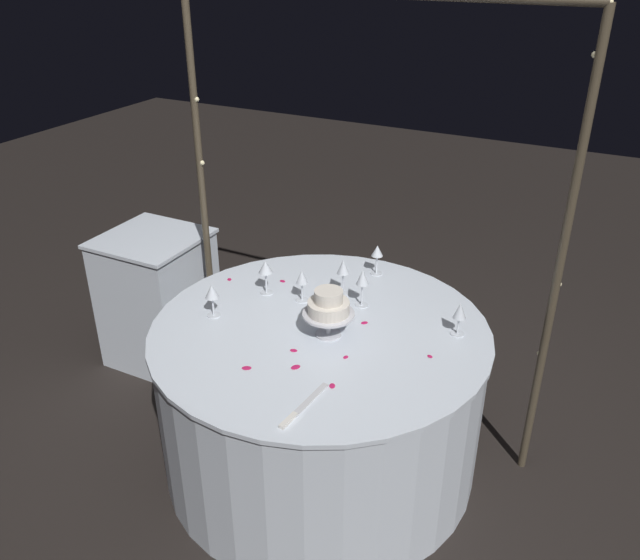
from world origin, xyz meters
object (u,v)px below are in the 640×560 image
Objects in this scene: wine_glass_5 at (212,293)px; tiered_cake at (329,307)px; wine_glass_2 at (377,253)px; decorative_arch at (362,171)px; side_table at (159,298)px; wine_glass_1 at (343,269)px; wine_glass_3 at (266,269)px; wine_glass_4 at (460,312)px; main_table at (320,396)px; wine_glass_6 at (302,279)px; wine_glass_0 at (362,279)px; cake_knife at (301,408)px.

tiered_cake is at bearing 9.76° from wine_glass_5.
wine_glass_2 is at bearing 93.54° from tiered_cake.
decorative_arch is at bearing 47.92° from wine_glass_5.
wine_glass_1 is (1.19, -0.04, 0.49)m from side_table.
wine_glass_4 is (0.91, 0.06, -0.02)m from wine_glass_3.
wine_glass_6 is at bearing 136.17° from main_table.
wine_glass_2 is at bearing 77.86° from wine_glass_1.
tiered_cake is at bearing -29.91° from main_table.
decorative_arch reaches higher than tiered_cake.
side_table reaches higher than main_table.
wine_glass_0 is 0.62× the size of cake_knife.
wine_glass_0 is 1.08× the size of wine_glass_3.
wine_glass_0 reaches higher than side_table.
wine_glass_6 is (-0.24, 0.21, -0.02)m from tiered_cake.
wine_glass_1 is (-0.12, 0.05, -0.00)m from wine_glass_0.
side_table is at bearing 167.24° from wine_glass_3.
wine_glass_0 reaches higher than wine_glass_2.
wine_glass_2 is (0.02, 0.19, -0.47)m from decorative_arch.
wine_glass_0 is at bearing -4.32° from side_table.
decorative_arch is 0.64m from wine_glass_3.
decorative_arch is 11.37× the size of wine_glass_1.
tiered_cake reaches higher than main_table.
wine_glass_5 is at bearing 149.25° from cake_knife.
wine_glass_1 is at bearing 171.10° from wine_glass_4.
wine_glass_6 reaches higher than side_table.
wine_glass_1 is at bearing -102.14° from wine_glass_2.
tiered_cake reaches higher than wine_glass_5.
wine_glass_2 reaches higher than wine_glass_5.
wine_glass_3 reaches higher than wine_glass_4.
decorative_arch is 13.61× the size of wine_glass_4.
main_table is at bearing -157.72° from wine_glass_4.
wine_glass_1 is 0.28m from wine_glass_2.
decorative_arch is 0.75m from wine_glass_4.
wine_glass_3 is (-0.42, 0.20, -0.01)m from tiered_cake.
wine_glass_6 is at bearing -176.37° from wine_glass_4.
side_table is 1.71m from cake_knife.
wine_glass_5 reaches higher than wine_glass_4.
wine_glass_4 is 0.97× the size of wine_glass_6.
cake_knife is (0.11, -0.77, -0.13)m from wine_glass_0.
cake_knife is at bearing -115.63° from wine_glass_4.
main_table is 6.71× the size of tiered_cake.
cake_knife is (0.19, -0.91, -0.59)m from decorative_arch.
wine_glass_3 is 0.57× the size of cake_knife.
main_table is 4.99× the size of cake_knife.
wine_glass_2 is at bearing 84.74° from decorative_arch.
wine_glass_1 is 1.17× the size of wine_glass_2.
wine_glass_1 is 1.08× the size of wine_glass_3.
main_table is 1.28m from side_table.
wine_glass_2 reaches higher than cake_knife.
cake_knife is (0.23, -0.83, -0.13)m from wine_glass_1.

